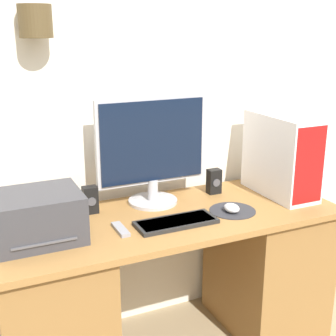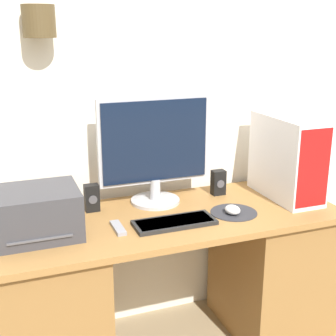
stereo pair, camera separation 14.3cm
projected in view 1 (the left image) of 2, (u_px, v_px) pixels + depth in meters
wall_back at (138, 74)px, 2.32m from camera, size 6.40×0.19×2.70m
desk at (170, 282)px, 2.28m from camera, size 1.61×0.62×0.74m
monitor at (152, 148)px, 2.25m from camera, size 0.56×0.24×0.53m
keyboard at (176, 222)px, 2.07m from camera, size 0.37×0.15×0.02m
mousepad at (232, 211)px, 2.22m from camera, size 0.22×0.22×0.00m
mouse at (232, 208)px, 2.20m from camera, size 0.07×0.09×0.04m
computer_tower at (282, 155)px, 2.39m from camera, size 0.19×0.43×0.42m
printer at (37, 217)px, 1.90m from camera, size 0.36×0.30×0.20m
speaker_left at (90, 200)px, 2.18m from camera, size 0.07×0.05×0.13m
speaker_right at (214, 181)px, 2.44m from camera, size 0.07×0.05×0.13m
remote_control at (121, 229)px, 2.00m from camera, size 0.04×0.14×0.02m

